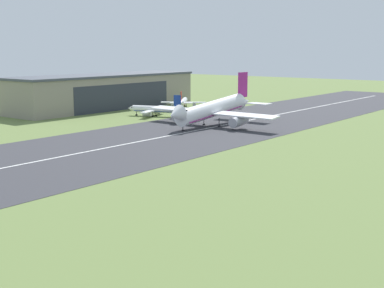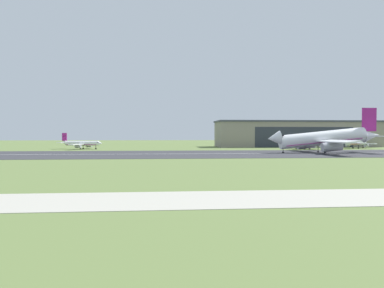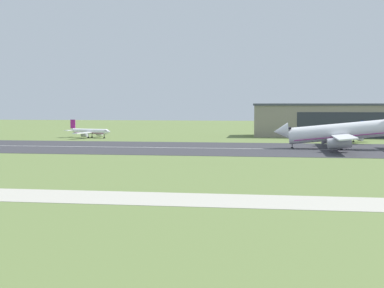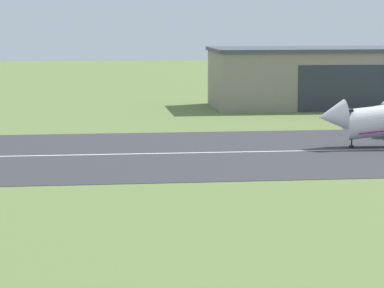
# 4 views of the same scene
# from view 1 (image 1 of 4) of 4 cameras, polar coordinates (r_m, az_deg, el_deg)

# --- Properties ---
(ground_plane) EXTENTS (720.48, 720.48, 0.00)m
(ground_plane) POSITION_cam_1_polar(r_m,az_deg,el_deg) (87.48, 11.21, -6.81)
(ground_plane) COLOR olive
(runway_strip) EXTENTS (480.48, 52.35, 0.06)m
(runway_strip) POSITION_cam_1_polar(r_m,az_deg,el_deg) (128.03, -14.99, -1.57)
(runway_strip) COLOR #333338
(runway_strip) RESTS_ON ground_plane
(runway_centreline) EXTENTS (432.43, 0.70, 0.01)m
(runway_centreline) POSITION_cam_1_polar(r_m,az_deg,el_deg) (128.02, -14.99, -1.55)
(runway_centreline) COLOR silver
(runway_centreline) RESTS_ON runway_strip
(hangar_building) EXTENTS (90.82, 24.04, 14.52)m
(hangar_building) POSITION_cam_1_polar(r_m,az_deg,el_deg) (234.12, -9.24, 5.59)
(hangar_building) COLOR gray
(hangar_building) RESTS_ON ground_plane
(airplane_landing) EXTENTS (43.92, 49.37, 17.09)m
(airplane_landing) POSITION_cam_1_polar(r_m,az_deg,el_deg) (177.31, 2.20, 3.68)
(airplane_landing) COLOR white
(airplane_landing) RESTS_ON ground_plane
(airplane_parked_west) EXTENTS (18.27, 22.74, 8.27)m
(airplane_parked_west) POSITION_cam_1_polar(r_m,az_deg,el_deg) (203.12, -4.01, 3.70)
(airplane_parked_west) COLOR white
(airplane_parked_west) RESTS_ON ground_plane
(airplane_parked_centre) EXTENTS (21.07, 18.89, 7.94)m
(airplane_parked_centre) POSITION_cam_1_polar(r_m,az_deg,el_deg) (230.46, -0.95, 4.52)
(airplane_parked_centre) COLOR silver
(airplane_parked_centre) RESTS_ON ground_plane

